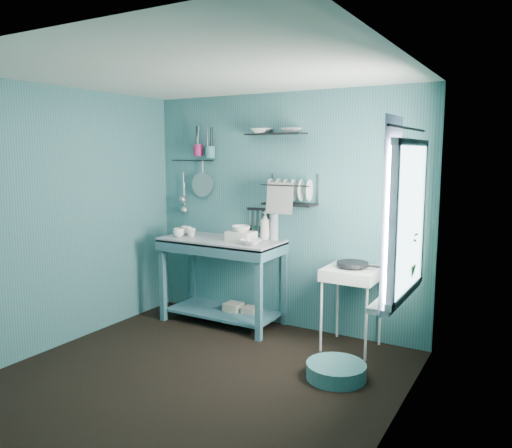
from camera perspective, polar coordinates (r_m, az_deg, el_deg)
The scene contains 36 objects.
floor at distance 4.45m, azimuth -6.31°, elevation -16.83°, with size 3.20×3.20×0.00m, color black.
ceiling at distance 4.08m, azimuth -6.89°, elevation 16.87°, with size 3.20×3.20×0.00m, color silver.
wall_back at distance 5.35m, azimuth 3.02°, elevation 1.43°, with size 3.20×3.20×0.00m, color #356A6D.
wall_front at distance 3.04m, azimuth -23.74°, elevation -4.48°, with size 3.20×3.20×0.00m, color #356A6D.
wall_left at distance 5.19m, azimuth -20.92°, elevation 0.69°, with size 3.00×3.00×0.00m, color #356A6D.
wall_right at distance 3.40m, azimuth 15.68°, elevation -2.81°, with size 3.00×3.00×0.00m, color #356A6D.
work_counter at distance 5.56m, azimuth -3.79°, elevation -6.48°, with size 1.34×0.67×0.95m, color #33616C.
mug_left at distance 5.60m, azimuth -8.84°, elevation -0.98°, with size 0.12×0.12×0.10m, color white.
mug_mid at distance 5.62m, azimuth -7.40°, elevation -0.94°, with size 0.10×0.10×0.09m, color white.
mug_right at distance 5.74m, azimuth -7.99°, elevation -0.75°, with size 0.12×0.12×0.10m, color white.
wash_tub at distance 5.30m, azimuth -1.71°, elevation -1.40°, with size 0.28×0.22×0.10m, color silver.
tub_bowl at distance 5.28m, azimuth -1.72°, elevation -0.54°, with size 0.20×0.20×0.06m, color white.
soap_bottle at distance 5.38m, azimuth 1.05°, elevation -0.17°, with size 0.12×0.12×0.30m, color silver.
water_bottle at distance 5.36m, azimuth 2.09°, elevation -0.32°, with size 0.09×0.09×0.28m, color #A7B4BA.
counter_bowl at distance 5.09m, azimuth -0.57°, elevation -2.06°, with size 0.22×0.22×0.05m, color white.
hotplate_stand at distance 4.93m, azimuth 10.82°, elevation -9.43°, with size 0.50×0.50×0.80m, color white.
frying_pan at distance 4.82m, azimuth 10.96°, elevation -4.50°, with size 0.30×0.30×0.04m, color black.
knife_strip at distance 5.44m, azimuth 0.56°, elevation 1.69°, with size 0.32×0.02×0.03m, color black.
dish_rack at distance 5.15m, azimuth 3.88°, elevation 3.94°, with size 0.55×0.24×0.32m, color black.
upper_shelf at distance 5.25m, azimuth 2.19°, elevation 10.25°, with size 0.70×0.18×0.01m, color black.
shelf_bowl_left at distance 5.32m, azimuth 0.63°, elevation 9.65°, with size 0.22×0.22×0.05m, color white.
shelf_bowl_right at distance 5.16m, azimuth 4.05°, elevation 9.69°, with size 0.20×0.20×0.05m, color white.
utensil_cup_magenta at distance 5.80m, azimuth -6.60°, elevation 8.37°, with size 0.11×0.11×0.13m, color #A91F54.
utensil_cup_teal at distance 5.70m, azimuth -5.27°, elevation 8.19°, with size 0.11×0.11×0.13m, color teal.
colander at distance 5.82m, azimuth -6.16°, elevation 4.50°, with size 0.28×0.28×0.03m, color #A5A9AD.
ladle_outer at distance 6.00m, azimuth -8.30°, elevation 4.42°, with size 0.01×0.01×0.30m, color #A5A9AD.
ladle_inner at distance 6.00m, azimuth -8.16°, elevation 3.25°, with size 0.01×0.01×0.30m, color #A5A9AD.
hook_rail at distance 5.91m, azimuth -7.28°, elevation 7.21°, with size 0.01×0.01×0.60m, color black.
window_glass at distance 3.81m, azimuth 17.24°, elevation 0.59°, with size 1.10×1.10×0.00m, color white.
windowsill at distance 3.95m, azimuth 15.66°, elevation -7.85°, with size 0.16×0.95×0.04m, color white.
curtain at distance 3.53m, azimuth 15.16°, elevation 0.91°, with size 1.35×1.35×0.00m, color white.
curtain_rod at distance 3.79m, azimuth 16.99°, elevation 10.42°, with size 0.02×0.02×1.05m, color black.
potted_plant at distance 4.04m, azimuth 16.07°, elevation -3.80°, with size 0.26×0.26×0.47m, color #316227.
storage_tin_large at distance 5.65m, azimuth -2.61°, elevation -10.08°, with size 0.18×0.18×0.22m, color gray.
storage_tin_small at distance 5.57m, azimuth -0.68°, elevation -10.42°, with size 0.15×0.15×0.20m, color gray.
floor_basin at distance 4.40m, azimuth 9.14°, elevation -16.25°, with size 0.50×0.50×0.13m, color teal.
Camera 1 is at (2.41, -3.24, 1.88)m, focal length 35.00 mm.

